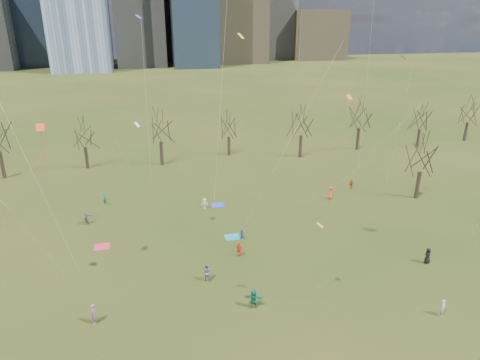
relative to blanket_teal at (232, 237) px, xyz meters
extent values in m
plane|color=black|center=(0.77, -12.59, -0.01)|extent=(500.00, 500.00, 0.00)
cube|color=slate|center=(70.77, 217.41, 28.98)|extent=(22.00, 22.00, 58.00)
cube|color=#726347|center=(5.77, 227.41, 23.98)|extent=(30.00, 30.00, 48.00)
cube|color=#726347|center=(95.77, 212.41, 13.98)|extent=(30.00, 28.00, 28.00)
cylinder|color=black|center=(-30.23, 26.41, 2.12)|extent=(0.55, 0.55, 4.28)
cylinder|color=black|center=(-18.23, 28.41, 1.79)|extent=(0.52, 0.52, 3.60)
cylinder|color=black|center=(-6.23, 27.41, 2.01)|extent=(0.54, 0.54, 4.05)
cylinder|color=black|center=(5.77, 30.41, 1.67)|extent=(0.51, 0.51, 3.38)
cylinder|color=black|center=(17.77, 26.41, 1.97)|extent=(0.54, 0.54, 3.96)
cylinder|color=black|center=(29.77, 28.41, 2.05)|extent=(0.54, 0.54, 4.14)
cylinder|color=black|center=(41.77, 27.41, 1.74)|extent=(0.52, 0.52, 3.51)
cylinder|color=black|center=(53.77, 29.41, 1.85)|extent=(0.53, 0.53, 3.74)
cylinder|color=black|center=(26.77, 5.41, 1.90)|extent=(0.53, 0.53, 3.83)
cube|color=teal|center=(0.00, 0.00, 0.00)|extent=(1.60, 1.50, 0.03)
cube|color=#2836BD|center=(-0.05, 9.05, 0.00)|extent=(1.60, 1.50, 0.03)
cube|color=#CA2840|center=(-14.09, 0.95, 0.00)|extent=(1.60, 1.50, 0.03)
imported|color=silver|center=(14.10, -17.05, 0.74)|extent=(0.59, 0.66, 1.51)
imported|color=red|center=(-0.14, -4.18, 0.77)|extent=(0.99, 0.79, 1.57)
imported|color=#186F53|center=(-0.77, -12.61, 0.86)|extent=(1.71, 1.02, 1.76)
imported|color=black|center=(17.91, -9.62, 0.81)|extent=(0.96, 0.84, 1.65)
imported|color=#92498F|center=(-13.77, -11.73, 0.87)|extent=(0.57, 0.73, 1.78)
imported|color=#225096|center=(0.90, -0.78, 0.56)|extent=(0.61, 0.68, 1.15)
imported|color=silver|center=(-1.88, 8.36, 0.70)|extent=(0.99, 0.67, 1.43)
imported|color=#AD3318|center=(19.72, 10.63, 0.70)|extent=(0.85, 0.37, 1.43)
imported|color=slate|center=(-16.18, 7.05, 0.79)|extent=(1.20, 1.51, 1.60)
imported|color=#FC471C|center=(15.19, 7.72, 0.86)|extent=(0.58, 0.87, 1.75)
imported|color=#176B52|center=(-14.46, 12.48, 0.84)|extent=(0.66, 0.75, 1.72)
imported|color=slate|center=(-4.02, -7.72, 0.85)|extent=(1.05, 0.96, 1.74)
plane|color=red|center=(-16.63, -6.06, 14.90)|extent=(0.96, 0.85, 0.45)
cylinder|color=silver|center=(-18.04, -9.92, 8.14)|extent=(2.83, 7.74, 13.53)
cylinder|color=red|center=(-16.63, -6.06, 13.29)|extent=(0.04, 0.04, 2.70)
plane|color=yellow|center=(0.61, -1.63, 21.44)|extent=(0.86, 0.88, 0.47)
cylinder|color=silver|center=(3.33, -6.55, 11.41)|extent=(5.47, 9.87, 20.06)
cylinder|color=silver|center=(-18.16, -8.08, 15.58)|extent=(5.67, 3.91, 28.39)
cylinder|color=silver|center=(-0.39, 3.58, 15.13)|extent=(1.35, 4.63, 27.49)
plane|color=green|center=(24.00, 8.55, 18.40)|extent=(1.00, 1.15, 0.60)
cylinder|color=silver|center=(21.71, 4.00, 9.89)|extent=(4.58, 9.12, 17.02)
plane|color=blue|center=(-8.30, 16.40, 23.17)|extent=(0.98, 1.00, 0.42)
cylinder|color=silver|center=(-8.18, 14.21, 12.28)|extent=(0.27, 4.40, 21.78)
plane|color=orange|center=(17.82, 9.84, 13.32)|extent=(1.05, 0.90, 0.58)
cylinder|color=silver|center=(20.99, 6.71, 7.35)|extent=(6.37, 6.29, 11.95)
cylinder|color=orange|center=(17.82, 9.84, 11.55)|extent=(0.04, 0.04, 3.00)
plane|color=#F9A627|center=(4.50, -13.14, 7.43)|extent=(0.76, 0.81, 0.36)
cylinder|color=silver|center=(3.56, -16.68, 4.41)|extent=(1.91, 7.09, 6.06)
cylinder|color=silver|center=(17.00, 4.37, 17.28)|extent=(5.55, 9.28, 31.80)
plane|color=white|center=(-9.51, 11.27, 10.76)|extent=(0.81, 0.90, 0.56)
cylinder|color=silver|center=(-10.59, 7.66, 6.07)|extent=(2.19, 7.24, 9.38)
camera|label=1|loc=(-8.55, -41.67, 22.88)|focal=32.00mm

